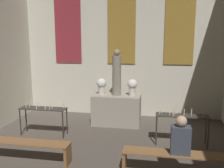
# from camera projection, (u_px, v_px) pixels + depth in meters

# --- Properties ---
(wall_back) EXTENTS (6.79, 0.16, 5.56)m
(wall_back) POSITION_uv_depth(u_px,v_px,m) (122.00, 32.00, 8.21)
(wall_back) COLOR beige
(wall_back) RESTS_ON ground_plane
(altar) EXTENTS (1.44, 0.75, 0.92)m
(altar) POSITION_uv_depth(u_px,v_px,m) (117.00, 110.00, 7.63)
(altar) COLOR gray
(altar) RESTS_ON ground_plane
(statue) EXTENTS (0.27, 0.27, 1.37)m
(statue) POSITION_uv_depth(u_px,v_px,m) (117.00, 74.00, 7.43)
(statue) COLOR gray
(statue) RESTS_ON altar
(flower_vase_left) EXTENTS (0.29, 0.29, 0.49)m
(flower_vase_left) POSITION_uv_depth(u_px,v_px,m) (101.00, 85.00, 7.58)
(flower_vase_left) COLOR beige
(flower_vase_left) RESTS_ON altar
(flower_vase_right) EXTENTS (0.29, 0.29, 0.49)m
(flower_vase_right) POSITION_uv_depth(u_px,v_px,m) (132.00, 86.00, 7.41)
(flower_vase_right) COLOR beige
(flower_vase_right) RESTS_ON altar
(candle_rack_left) EXTENTS (1.27, 0.36, 0.95)m
(candle_rack_left) POSITION_uv_depth(u_px,v_px,m) (43.00, 112.00, 6.73)
(candle_rack_left) COLOR #332D28
(candle_rack_left) RESTS_ON ground_plane
(candle_rack_right) EXTENTS (1.27, 0.36, 0.95)m
(candle_rack_right) POSITION_uv_depth(u_px,v_px,m) (182.00, 119.00, 6.10)
(candle_rack_right) COLOR #332D28
(candle_rack_right) RESTS_ON ground_plane
(pew_back_left) EXTENTS (2.20, 0.36, 0.45)m
(pew_back_left) POSITION_uv_depth(u_px,v_px,m) (20.00, 146.00, 5.32)
(pew_back_left) COLOR brown
(pew_back_left) RESTS_ON ground_plane
(pew_back_right) EXTENTS (2.20, 0.36, 0.45)m
(pew_back_right) POSITION_uv_depth(u_px,v_px,m) (180.00, 159.00, 4.75)
(pew_back_right) COLOR brown
(pew_back_right) RESTS_ON ground_plane
(person_seated) EXTENTS (0.36, 0.24, 0.74)m
(person_seated) POSITION_uv_depth(u_px,v_px,m) (181.00, 137.00, 4.67)
(person_seated) COLOR #383D47
(person_seated) RESTS_ON pew_back_right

